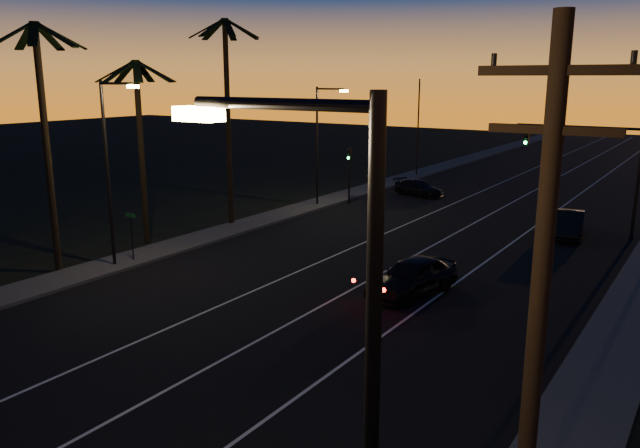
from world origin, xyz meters
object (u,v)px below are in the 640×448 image
Objects in this scene: lead_car at (412,276)px; right_car at (569,224)px; signal_mast at (596,154)px; utility_pole at (536,339)px; cross_car at (419,188)px.

right_car is (3.34, 14.22, -0.06)m from lead_car.
signal_mast is 1.29× the size of lead_car.
lead_car is at bearing -105.06° from signal_mast.
right_car is (-5.31, 28.66, -4.56)m from utility_pole.
utility_pole reaches higher than right_car.
utility_pole is 2.22× the size of cross_car.
lead_car is 14.61m from right_car.
cross_car is at bearing 114.01° from lead_car.
right_car is (-0.85, -1.33, -4.03)m from signal_mast.
utility_pole is 1.81× the size of lead_car.
signal_mast is 15.48m from cross_car.
lead_car is 23.42m from cross_car.
signal_mast is 4.32m from right_car.
lead_car is at bearing -65.99° from cross_car.
cross_car is (-13.72, 5.84, -4.16)m from signal_mast.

